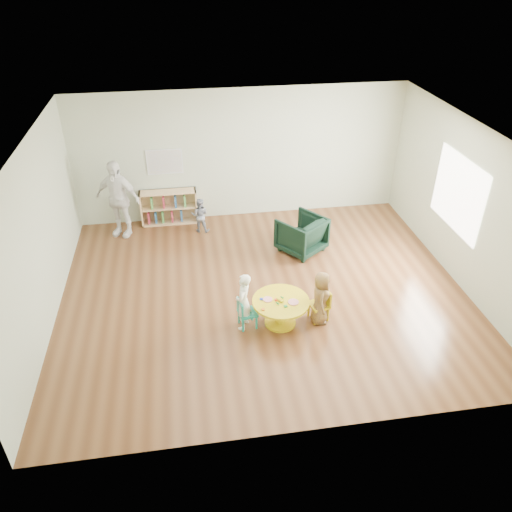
% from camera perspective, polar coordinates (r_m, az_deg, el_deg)
% --- Properties ---
extents(room, '(7.10, 7.00, 2.80)m').
position_cam_1_polar(room, '(7.85, 1.11, 7.12)').
color(room, '#58331B').
rests_on(room, ground).
extents(activity_table, '(0.91, 0.91, 0.50)m').
position_cam_1_polar(activity_table, '(7.96, 2.84, -5.91)').
color(activity_table, gold).
rests_on(activity_table, ground).
extents(kid_chair_left, '(0.32, 0.32, 0.52)m').
position_cam_1_polar(kid_chair_left, '(7.91, -1.24, -6.47)').
color(kid_chair_left, teal).
rests_on(kid_chair_left, ground).
extents(kid_chair_right, '(0.35, 0.35, 0.55)m').
position_cam_1_polar(kid_chair_right, '(8.14, 7.47, -5.40)').
color(kid_chair_right, gold).
rests_on(kid_chair_right, ground).
extents(bookshelf, '(1.20, 0.30, 0.75)m').
position_cam_1_polar(bookshelf, '(11.00, -9.98, 5.54)').
color(bookshelf, tan).
rests_on(bookshelf, ground).
extents(alphabet_poster, '(0.74, 0.01, 0.54)m').
position_cam_1_polar(alphabet_poster, '(10.72, -10.41, 10.54)').
color(alphabet_poster, silver).
rests_on(alphabet_poster, ground).
extents(armchair, '(1.11, 1.11, 0.73)m').
position_cam_1_polar(armchair, '(9.83, 5.21, 2.48)').
color(armchair, black).
rests_on(armchair, ground).
extents(child_left, '(0.36, 0.42, 0.99)m').
position_cam_1_polar(child_left, '(7.78, -1.45, -5.25)').
color(child_left, white).
rests_on(child_left, ground).
extents(child_right, '(0.39, 0.51, 0.92)m').
position_cam_1_polar(child_right, '(7.98, 7.41, -4.76)').
color(child_right, gold).
rests_on(child_right, ground).
extents(toddler, '(0.42, 0.36, 0.75)m').
position_cam_1_polar(toddler, '(10.54, -6.43, 4.67)').
color(toddler, '#1A2743').
rests_on(toddler, ground).
extents(adult_caretaker, '(1.03, 0.76, 1.63)m').
position_cam_1_polar(adult_caretaker, '(10.55, -15.53, 6.34)').
color(adult_caretaker, white).
rests_on(adult_caretaker, ground).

